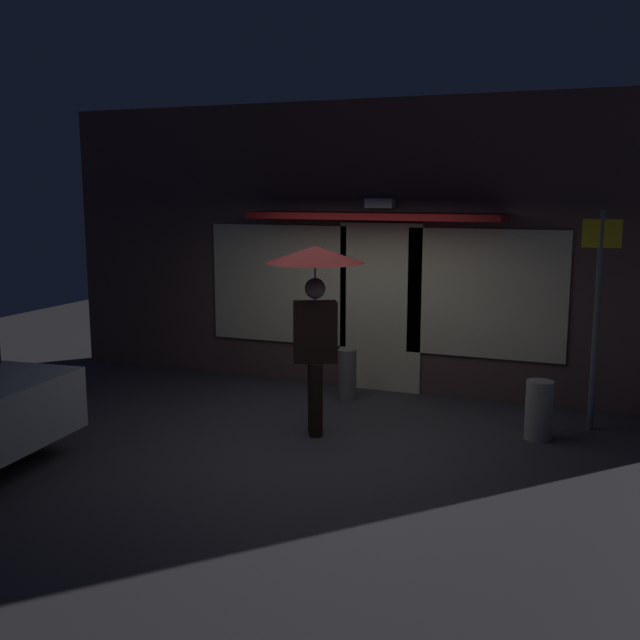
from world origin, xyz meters
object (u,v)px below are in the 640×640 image
street_sign_post (597,308)px  sidewalk_bollard_2 (539,410)px  sidewalk_bollard (347,375)px  person_with_umbrella (315,290)px

street_sign_post → sidewalk_bollard_2: (-0.51, -0.54, -1.05)m
sidewalk_bollard → sidewalk_bollard_2: (2.40, -0.70, -0.01)m
street_sign_post → sidewalk_bollard: bearing=176.9°
person_with_umbrella → street_sign_post: street_sign_post is taller
street_sign_post → sidewalk_bollard_2: size_ratio=3.80×
street_sign_post → sidewalk_bollard: (-2.91, 0.16, -1.04)m
sidewalk_bollard_2 → sidewalk_bollard: bearing=163.8°
person_with_umbrella → sidewalk_bollard: bearing=-110.6°
person_with_umbrella → sidewalk_bollard_2: size_ratio=3.21×
street_sign_post → sidewalk_bollard_2: bearing=-133.1°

